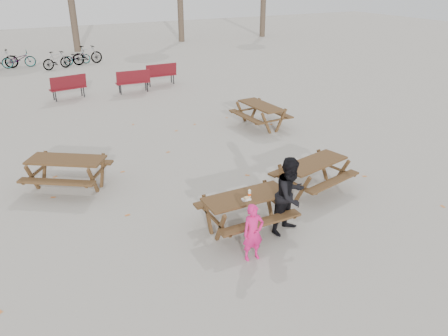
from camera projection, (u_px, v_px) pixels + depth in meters
name	position (u px, v px, depth m)	size (l,w,h in m)	color
ground	(245.00, 227.00, 9.36)	(80.00, 80.00, 0.00)	gray
main_picnic_table	(246.00, 204.00, 9.11)	(1.80, 1.45, 0.78)	#3C2716
food_tray	(246.00, 199.00, 8.86)	(0.18, 0.11, 0.04)	white
bread_roll	(246.00, 197.00, 8.84)	(0.14, 0.06, 0.05)	tan
soda_bottle	(250.00, 194.00, 8.96)	(0.07, 0.07, 0.17)	silver
child	(253.00, 233.00, 8.13)	(0.42, 0.28, 1.15)	#DF1B6F
adult	(290.00, 195.00, 8.92)	(0.81, 0.63, 1.66)	black
picnic_table_east	(313.00, 176.00, 10.82)	(1.78, 1.43, 0.76)	#3C2716
picnic_table_north	(68.00, 173.00, 10.90)	(1.86, 1.49, 0.80)	#3C2716
picnic_table_far	(260.00, 116.00, 15.24)	(1.84, 1.48, 0.79)	#3C2716
park_bench_row	(83.00, 84.00, 18.90)	(10.46, 1.35, 1.03)	maroon
bicycle_row	(37.00, 59.00, 24.39)	(7.32, 2.26, 1.10)	black
fallen_leaves	(215.00, 178.00, 11.59)	(11.00, 11.00, 0.01)	orange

